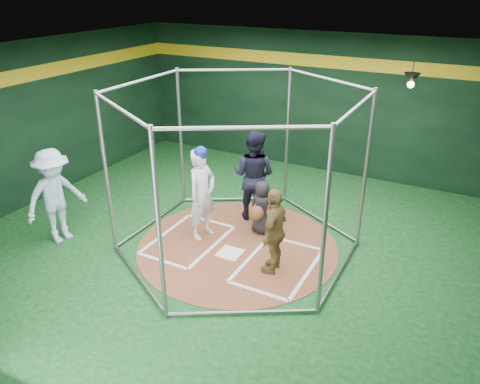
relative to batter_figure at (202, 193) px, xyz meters
The scene contains 12 objects.
room_shell 1.13m from the batter_figure, ahead, with size 10.10×9.10×3.53m.
clay_disc 1.22m from the batter_figure, ahead, with size 3.80×3.80×0.01m, color brown.
home_plate 1.25m from the batter_figure, 23.37° to the right, with size 0.43×0.43×0.01m, color white.
batter_box_left 0.98m from the batter_figure, 120.55° to the right, with size 1.17×1.77×0.01m.
batter_box_right 1.98m from the batter_figure, ahead, with size 1.17×1.77×0.01m.
batting_cage 0.96m from the batter_figure, ahead, with size 4.05×4.67×3.00m.
pendant_lamp_near 4.98m from the batter_figure, 50.09° to the left, with size 0.34×0.34×0.90m.
batter_figure is the anchor object (origin of this frame).
visitor_leopard 1.77m from the batter_figure, 14.53° to the right, with size 0.90×0.38×1.54m, color #A08444.
catcher_figure 1.21m from the batter_figure, 33.80° to the left, with size 0.56×0.59×1.09m.
umpire 1.28m from the batter_figure, 66.13° to the left, with size 0.93×0.72×1.91m, color black.
bystander_blue 2.75m from the batter_figure, 149.62° to the right, with size 1.20×0.69×1.86m, color #B0CDE8.
Camera 1 is at (3.60, -6.75, 4.68)m, focal length 35.00 mm.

